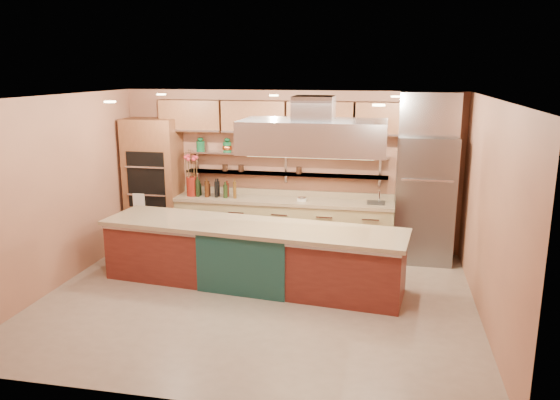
% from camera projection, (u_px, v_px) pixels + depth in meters
% --- Properties ---
extents(floor, '(6.00, 5.00, 0.02)m').
position_uv_depth(floor, '(257.00, 300.00, 7.69)').
color(floor, gray).
rests_on(floor, ground).
extents(ceiling, '(6.00, 5.00, 0.02)m').
position_uv_depth(ceiling, '(254.00, 97.00, 7.03)').
color(ceiling, black).
rests_on(ceiling, wall_back).
extents(wall_back, '(6.00, 0.04, 2.80)m').
position_uv_depth(wall_back, '(289.00, 170.00, 9.74)').
color(wall_back, '#A46A4D').
rests_on(wall_back, floor).
extents(wall_front, '(6.00, 0.04, 2.80)m').
position_uv_depth(wall_front, '(190.00, 267.00, 4.97)').
color(wall_front, '#A46A4D').
rests_on(wall_front, floor).
extents(wall_left, '(0.04, 5.00, 2.80)m').
position_uv_depth(wall_left, '(55.00, 193.00, 7.93)').
color(wall_left, '#A46A4D').
rests_on(wall_left, floor).
extents(wall_right, '(0.04, 5.00, 2.80)m').
position_uv_depth(wall_right, '(490.00, 214.00, 6.78)').
color(wall_right, '#A46A4D').
rests_on(wall_right, floor).
extents(oven_stack, '(0.95, 0.64, 2.30)m').
position_uv_depth(oven_stack, '(154.00, 182.00, 9.96)').
color(oven_stack, brown).
rests_on(oven_stack, floor).
extents(refrigerator, '(0.95, 0.72, 2.10)m').
position_uv_depth(refrigerator, '(424.00, 200.00, 9.03)').
color(refrigerator, slate).
rests_on(refrigerator, floor).
extents(back_counter, '(3.84, 0.64, 0.93)m').
position_uv_depth(back_counter, '(283.00, 225.00, 9.68)').
color(back_counter, tan).
rests_on(back_counter, floor).
extents(wall_shelf_lower, '(3.60, 0.26, 0.03)m').
position_uv_depth(wall_shelf_lower, '(285.00, 174.00, 9.64)').
color(wall_shelf_lower, silver).
rests_on(wall_shelf_lower, wall_back).
extents(wall_shelf_upper, '(3.60, 0.26, 0.03)m').
position_uv_depth(wall_shelf_upper, '(285.00, 154.00, 9.56)').
color(wall_shelf_upper, silver).
rests_on(wall_shelf_upper, wall_back).
extents(upper_cabinets, '(4.60, 0.36, 0.55)m').
position_uv_depth(upper_cabinets, '(287.00, 117.00, 9.35)').
color(upper_cabinets, brown).
rests_on(upper_cabinets, wall_back).
extents(range_hood, '(2.00, 1.00, 0.45)m').
position_uv_depth(range_hood, '(313.00, 136.00, 7.53)').
color(range_hood, silver).
rests_on(range_hood, ceiling).
extents(ceiling_downlights, '(4.00, 2.80, 0.02)m').
position_uv_depth(ceiling_downlights, '(258.00, 99.00, 7.23)').
color(ceiling_downlights, '#FFE5A5').
rests_on(ceiling_downlights, ceiling).
extents(island, '(4.52, 1.45, 0.93)m').
position_uv_depth(island, '(252.00, 255.00, 8.12)').
color(island, maroon).
rests_on(island, floor).
extents(flower_vase, '(0.25, 0.25, 0.34)m').
position_uv_depth(flower_vase, '(192.00, 186.00, 9.80)').
color(flower_vase, maroon).
rests_on(flower_vase, back_counter).
extents(oil_bottle_cluster, '(0.84, 0.41, 0.26)m').
position_uv_depth(oil_bottle_cluster, '(217.00, 190.00, 9.72)').
color(oil_bottle_cluster, black).
rests_on(oil_bottle_cluster, back_counter).
extents(kitchen_scale, '(0.18, 0.16, 0.09)m').
position_uv_depth(kitchen_scale, '(302.00, 198.00, 9.45)').
color(kitchen_scale, silver).
rests_on(kitchen_scale, back_counter).
extents(bar_faucet, '(0.03, 0.03, 0.23)m').
position_uv_depth(bar_faucet, '(379.00, 196.00, 9.28)').
color(bar_faucet, white).
rests_on(bar_faucet, back_counter).
extents(copper_kettle, '(0.22, 0.22, 0.14)m').
position_uv_depth(copper_kettle, '(243.00, 148.00, 9.68)').
color(copper_kettle, '#CE612F').
rests_on(copper_kettle, wall_shelf_upper).
extents(green_canister, '(0.17, 0.17, 0.19)m').
position_uv_depth(green_canister, '(264.00, 148.00, 9.60)').
color(green_canister, '#104D29').
rests_on(green_canister, wall_shelf_upper).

